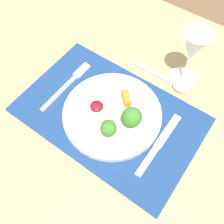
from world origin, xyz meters
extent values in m
plane|color=brown|center=(0.00, 0.00, 0.00)|extent=(8.00, 8.00, 0.00)
cube|color=tan|center=(0.00, 0.00, 0.72)|extent=(1.24, 1.00, 0.03)
cylinder|color=tan|center=(-0.55, 0.43, 0.35)|extent=(0.06, 0.06, 0.71)
cube|color=navy|center=(0.00, 0.00, 0.74)|extent=(0.48, 0.31, 0.00)
cylinder|color=white|center=(0.01, 0.00, 0.75)|extent=(0.26, 0.26, 0.02)
torus|color=white|center=(0.01, 0.00, 0.75)|extent=(0.26, 0.26, 0.01)
cube|color=beige|center=(-0.02, -0.02, 0.76)|extent=(0.12, 0.11, 0.02)
ellipsoid|color=maroon|center=(-0.02, -0.02, 0.78)|extent=(0.03, 0.03, 0.01)
cylinder|color=#84B256|center=(0.07, 0.00, 0.76)|extent=(0.01, 0.01, 0.02)
sphere|color=#387A28|center=(0.07, 0.00, 0.79)|extent=(0.05, 0.05, 0.05)
cylinder|color=#84B256|center=(0.04, -0.06, 0.76)|extent=(0.01, 0.01, 0.02)
sphere|color=#387A28|center=(0.04, -0.06, 0.79)|extent=(0.04, 0.04, 0.04)
cylinder|color=orange|center=(0.02, 0.05, 0.77)|extent=(0.05, 0.05, 0.02)
cube|color=#B2B2B7|center=(-0.15, -0.03, 0.74)|extent=(0.01, 0.14, 0.01)
cube|color=#B2B2B7|center=(-0.15, 0.07, 0.74)|extent=(0.02, 0.06, 0.01)
cube|color=#B2B2B7|center=(0.15, -0.05, 0.74)|extent=(0.02, 0.09, 0.01)
cube|color=#B2B2B7|center=(0.15, 0.04, 0.74)|extent=(0.02, 0.11, 0.00)
cube|color=#B2B2B7|center=(0.02, 0.19, 0.74)|extent=(0.14, 0.01, 0.01)
ellipsoid|color=#B2B2B7|center=(0.11, 0.19, 0.74)|extent=(0.05, 0.04, 0.01)
cylinder|color=white|center=(0.10, 0.22, 0.74)|extent=(0.08, 0.08, 0.01)
cylinder|color=white|center=(0.10, 0.22, 0.78)|extent=(0.01, 0.01, 0.08)
cone|color=white|center=(0.10, 0.22, 0.86)|extent=(0.07, 0.07, 0.09)
camera|label=1|loc=(0.21, -0.28, 1.34)|focal=42.00mm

